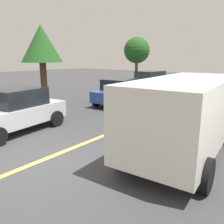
# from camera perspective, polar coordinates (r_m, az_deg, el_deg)

# --- Properties ---
(ground_plane) EXTENTS (80.00, 80.00, 0.00)m
(ground_plane) POSITION_cam_1_polar(r_m,az_deg,el_deg) (6.78, -16.75, -11.35)
(ground_plane) COLOR #38383A
(lane_marking_centre) EXTENTS (28.00, 0.16, 0.01)m
(lane_marking_centre) POSITION_cam_1_polar(r_m,az_deg,el_deg) (8.69, -0.38, -5.19)
(lane_marking_centre) COLOR #E0D14C
(white_van) EXTENTS (5.33, 2.55, 2.20)m
(white_van) POSITION_cam_1_polar(r_m,az_deg,el_deg) (6.92, 17.89, 0.17)
(white_van) COLOR silver
(white_van) RESTS_ON ground_plane
(car_yellow_mid_road) EXTENTS (4.64, 2.68, 1.59)m
(car_yellow_mid_road) POSITION_cam_1_polar(r_m,az_deg,el_deg) (13.08, 25.01, 3.45)
(car_yellow_mid_road) COLOR gold
(car_yellow_mid_road) RESTS_ON ground_plane
(car_blue_crossing) EXTENTS (3.99, 2.24, 1.55)m
(car_blue_crossing) POSITION_cam_1_polar(r_m,az_deg,el_deg) (13.75, 2.31, 5.02)
(car_blue_crossing) COLOR #2D479E
(car_blue_crossing) RESTS_ON ground_plane
(car_silver_far_lane) EXTENTS (4.04, 2.39, 1.63)m
(car_silver_far_lane) POSITION_cam_1_polar(r_m,az_deg,el_deg) (9.52, -22.92, 0.43)
(car_silver_far_lane) COLOR #B7BABF
(car_silver_far_lane) RESTS_ON ground_plane
(car_white_near_curb) EXTENTS (4.68, 2.39, 1.71)m
(car_white_near_curb) POSITION_cam_1_polar(r_m,az_deg,el_deg) (18.93, 9.07, 7.36)
(car_white_near_curb) COLOR white
(car_white_near_curb) RESTS_ON ground_plane
(tree_centre_verge) EXTENTS (2.34, 2.34, 4.57)m
(tree_centre_verge) POSITION_cam_1_polar(r_m,az_deg,el_deg) (21.75, 6.14, 14.87)
(tree_centre_verge) COLOR #513823
(tree_centre_verge) RESTS_ON ground_plane
(tree_right_verge) EXTENTS (2.36, 2.36, 4.59)m
(tree_right_verge) POSITION_cam_1_polar(r_m,az_deg,el_deg) (14.33, -17.05, 15.58)
(tree_right_verge) COLOR #513823
(tree_right_verge) RESTS_ON ground_plane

